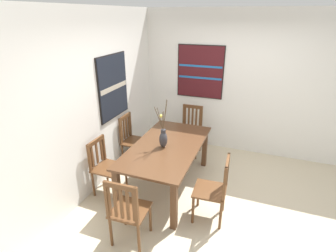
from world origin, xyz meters
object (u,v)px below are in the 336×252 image
object	(u,v)px
centerpiece_vase	(163,138)
chair_1	(106,166)
chair_4	(215,188)
dining_table	(167,151)
painting_on_side_wall	(200,72)
painting_on_back_wall	(113,87)
chair_3	(132,139)
chair_2	(128,210)
chair_0	(191,129)

from	to	relation	value
centerpiece_vase	chair_1	size ratio (longest dim) A/B	0.83
chair_4	centerpiece_vase	bearing A→B (deg)	66.28
dining_table	painting_on_side_wall	xyz separation A→B (m)	(1.68, -0.05, 0.90)
chair_1	chair_4	world-z (taller)	chair_4
centerpiece_vase	painting_on_back_wall	bearing A→B (deg)	71.84
dining_table	chair_3	bearing A→B (deg)	60.98
centerpiece_vase	painting_on_back_wall	world-z (taller)	painting_on_back_wall
centerpiece_vase	painting_on_back_wall	size ratio (longest dim) A/B	0.71
chair_2	painting_on_side_wall	distance (m)	3.10
chair_4	painting_on_side_wall	size ratio (longest dim) A/B	0.91
dining_table	chair_4	world-z (taller)	chair_4
painting_on_back_wall	centerpiece_vase	bearing A→B (deg)	-108.16
painting_on_side_wall	chair_4	bearing A→B (deg)	-159.66
chair_3	chair_4	xyz separation A→B (m)	(-0.94, -1.71, 0.00)
chair_1	painting_on_back_wall	xyz separation A→B (m)	(0.72, 0.22, 1.03)
painting_on_back_wall	painting_on_side_wall	bearing A→B (deg)	-37.67
dining_table	painting_on_side_wall	bearing A→B (deg)	-1.84
painting_on_back_wall	chair_2	bearing A→B (deg)	-145.66
dining_table	chair_0	size ratio (longest dim) A/B	1.90
dining_table	painting_on_side_wall	size ratio (longest dim) A/B	1.78
chair_4	painting_on_side_wall	xyz separation A→B (m)	(2.13, 0.79, 1.06)
centerpiece_vase	chair_4	world-z (taller)	centerpiece_vase
chair_0	chair_3	world-z (taller)	chair_0
chair_0	chair_4	size ratio (longest dim) A/B	1.02
dining_table	chair_3	world-z (taller)	chair_3
dining_table	centerpiece_vase	distance (m)	0.27
dining_table	chair_1	world-z (taller)	chair_1
dining_table	painting_on_back_wall	bearing A→B (deg)	76.06
dining_table	chair_2	distance (m)	1.25
chair_0	chair_1	world-z (taller)	chair_0
chair_0	chair_3	distance (m)	1.16
dining_table	chair_2	bearing A→B (deg)	179.08
chair_0	chair_2	bearing A→B (deg)	179.03
chair_2	chair_1	bearing A→B (deg)	45.98
chair_3	centerpiece_vase	bearing A→B (deg)	-123.58
chair_1	chair_2	bearing A→B (deg)	-134.02
centerpiece_vase	painting_on_side_wall	bearing A→B (deg)	-2.81
chair_3	painting_on_back_wall	size ratio (longest dim) A/B	0.90
chair_1	chair_4	distance (m)	1.67
centerpiece_vase	chair_3	world-z (taller)	centerpiece_vase
chair_1	chair_4	xyz separation A→B (m)	(0.00, -1.67, 0.02)
dining_table	chair_1	distance (m)	0.96
chair_2	painting_on_back_wall	bearing A→B (deg)	34.34
chair_3	painting_on_back_wall	world-z (taller)	painting_on_back_wall
dining_table	chair_2	world-z (taller)	chair_2
centerpiece_vase	chair_2	distance (m)	1.23
chair_1	chair_4	bearing A→B (deg)	-89.94
centerpiece_vase	painting_on_side_wall	world-z (taller)	painting_on_side_wall
chair_4	painting_on_side_wall	distance (m)	2.51
chair_3	chair_4	world-z (taller)	chair_4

